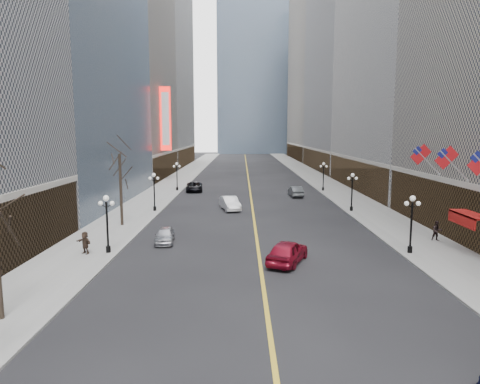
{
  "coord_description": "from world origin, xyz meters",
  "views": [
    {
      "loc": [
        -1.34,
        -2.46,
        9.49
      ],
      "look_at": [
        -1.44,
        21.02,
        6.2
      ],
      "focal_mm": 32.0,
      "sensor_mm": 36.0,
      "label": 1
    }
  ],
  "objects_px": {
    "streetlamp_east_2": "(352,188)",
    "car_nb_mid": "(230,203)",
    "streetlamp_west_3": "(177,173)",
    "car_nb_far": "(194,187)",
    "car_nb_near": "(165,235)",
    "car_sb_mid": "(288,252)",
    "streetlamp_west_2": "(154,188)",
    "car_sb_far": "(296,191)",
    "streetlamp_east_3": "(323,173)",
    "streetlamp_east_1": "(412,218)",
    "streetlamp_west_1": "(107,218)"
  },
  "relations": [
    {
      "from": "car_nb_far",
      "to": "streetlamp_east_1",
      "type": "bearing_deg",
      "value": -65.66
    },
    {
      "from": "car_nb_far",
      "to": "car_sb_far",
      "type": "xyz_separation_m",
      "value": [
        15.64,
        -5.56,
        0.0
      ]
    },
    {
      "from": "streetlamp_east_2",
      "to": "streetlamp_west_2",
      "type": "relative_size",
      "value": 1.0
    },
    {
      "from": "streetlamp_west_2",
      "to": "streetlamp_east_2",
      "type": "bearing_deg",
      "value": 0.0
    },
    {
      "from": "streetlamp_east_2",
      "to": "car_nb_mid",
      "type": "bearing_deg",
      "value": 174.86
    },
    {
      "from": "streetlamp_east_3",
      "to": "car_nb_far",
      "type": "distance_m",
      "value": 20.91
    },
    {
      "from": "streetlamp_east_1",
      "to": "streetlamp_west_3",
      "type": "height_order",
      "value": "same"
    },
    {
      "from": "streetlamp_west_2",
      "to": "car_sb_far",
      "type": "bearing_deg",
      "value": 33.65
    },
    {
      "from": "streetlamp_east_1",
      "to": "car_nb_far",
      "type": "bearing_deg",
      "value": 120.13
    },
    {
      "from": "streetlamp_west_3",
      "to": "car_nb_far",
      "type": "bearing_deg",
      "value": -3.43
    },
    {
      "from": "streetlamp_west_2",
      "to": "car_nb_mid",
      "type": "bearing_deg",
      "value": 8.29
    },
    {
      "from": "streetlamp_east_1",
      "to": "streetlamp_east_3",
      "type": "xyz_separation_m",
      "value": [
        0.0,
        36.0,
        0.0
      ]
    },
    {
      "from": "streetlamp_east_2",
      "to": "streetlamp_west_1",
      "type": "distance_m",
      "value": 29.68
    },
    {
      "from": "streetlamp_east_3",
      "to": "streetlamp_west_2",
      "type": "distance_m",
      "value": 29.68
    },
    {
      "from": "streetlamp_east_2",
      "to": "car_nb_far",
      "type": "distance_m",
      "value": 27.48
    },
    {
      "from": "streetlamp_east_1",
      "to": "car_sb_mid",
      "type": "distance_m",
      "value": 10.26
    },
    {
      "from": "streetlamp_east_1",
      "to": "streetlamp_east_2",
      "type": "relative_size",
      "value": 1.0
    },
    {
      "from": "streetlamp_east_1",
      "to": "streetlamp_west_1",
      "type": "height_order",
      "value": "same"
    },
    {
      "from": "streetlamp_east_1",
      "to": "car_sb_far",
      "type": "bearing_deg",
      "value": 99.67
    },
    {
      "from": "streetlamp_east_3",
      "to": "car_nb_far",
      "type": "xyz_separation_m",
      "value": [
        -20.8,
        -0.17,
        -2.13
      ]
    },
    {
      "from": "streetlamp_west_3",
      "to": "car_nb_near",
      "type": "distance_m",
      "value": 32.76
    },
    {
      "from": "car_sb_mid",
      "to": "car_nb_mid",
      "type": "bearing_deg",
      "value": -54.27
    },
    {
      "from": "streetlamp_west_2",
      "to": "car_sb_far",
      "type": "relative_size",
      "value": 0.96
    },
    {
      "from": "streetlamp_west_1",
      "to": "car_sb_mid",
      "type": "relative_size",
      "value": 0.89
    },
    {
      "from": "car_sb_mid",
      "to": "car_sb_far",
      "type": "bearing_deg",
      "value": -74.95
    },
    {
      "from": "car_nb_near",
      "to": "car_nb_far",
      "type": "xyz_separation_m",
      "value": [
        -1.0,
        32.29,
        0.1
      ]
    },
    {
      "from": "car_nb_mid",
      "to": "streetlamp_west_1",
      "type": "bearing_deg",
      "value": -129.52
    },
    {
      "from": "streetlamp_east_1",
      "to": "streetlamp_west_1",
      "type": "relative_size",
      "value": 1.0
    },
    {
      "from": "streetlamp_west_2",
      "to": "car_sb_mid",
      "type": "distance_m",
      "value": 24.57
    },
    {
      "from": "car_nb_mid",
      "to": "car_sb_far",
      "type": "xyz_separation_m",
      "value": [
        9.44,
        10.96,
        -0.05
      ]
    },
    {
      "from": "car_nb_mid",
      "to": "streetlamp_east_3",
      "type": "bearing_deg",
      "value": 34.32
    },
    {
      "from": "car_nb_far",
      "to": "car_sb_far",
      "type": "bearing_deg",
      "value": -25.36
    },
    {
      "from": "car_sb_far",
      "to": "car_nb_near",
      "type": "bearing_deg",
      "value": 57.31
    },
    {
      "from": "streetlamp_east_3",
      "to": "car_sb_mid",
      "type": "xyz_separation_m",
      "value": [
        -9.8,
        -38.23,
        -2.04
      ]
    },
    {
      "from": "streetlamp_west_3",
      "to": "car_nb_near",
      "type": "relative_size",
      "value": 1.15
    },
    {
      "from": "streetlamp_east_2",
      "to": "streetlamp_west_1",
      "type": "xyz_separation_m",
      "value": [
        -23.6,
        -18.0,
        0.0
      ]
    },
    {
      "from": "streetlamp_east_1",
      "to": "car_nb_near",
      "type": "distance_m",
      "value": 20.24
    },
    {
      "from": "car_nb_near",
      "to": "car_nb_mid",
      "type": "height_order",
      "value": "car_nb_mid"
    },
    {
      "from": "car_sb_mid",
      "to": "car_sb_far",
      "type": "height_order",
      "value": "car_sb_mid"
    },
    {
      "from": "car_sb_mid",
      "to": "streetlamp_west_1",
      "type": "bearing_deg",
      "value": 14.0
    },
    {
      "from": "streetlamp_west_1",
      "to": "streetlamp_west_2",
      "type": "height_order",
      "value": "same"
    },
    {
      "from": "streetlamp_west_3",
      "to": "car_sb_mid",
      "type": "relative_size",
      "value": 0.89
    },
    {
      "from": "streetlamp_east_3",
      "to": "car_nb_mid",
      "type": "height_order",
      "value": "streetlamp_east_3"
    },
    {
      "from": "car_nb_near",
      "to": "car_nb_mid",
      "type": "bearing_deg",
      "value": 66.13
    },
    {
      "from": "streetlamp_west_2",
      "to": "streetlamp_west_3",
      "type": "xyz_separation_m",
      "value": [
        0.0,
        18.0,
        0.0
      ]
    },
    {
      "from": "streetlamp_east_1",
      "to": "car_sb_far",
      "type": "height_order",
      "value": "streetlamp_east_1"
    },
    {
      "from": "streetlamp_east_2",
      "to": "streetlamp_west_1",
      "type": "relative_size",
      "value": 1.0
    },
    {
      "from": "streetlamp_west_3",
      "to": "car_nb_mid",
      "type": "distance_m",
      "value": 19.08
    },
    {
      "from": "streetlamp_west_1",
      "to": "car_sb_far",
      "type": "xyz_separation_m",
      "value": [
        18.44,
        30.27,
        -2.13
      ]
    },
    {
      "from": "car_nb_far",
      "to": "car_sb_far",
      "type": "height_order",
      "value": "car_sb_far"
    }
  ]
}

